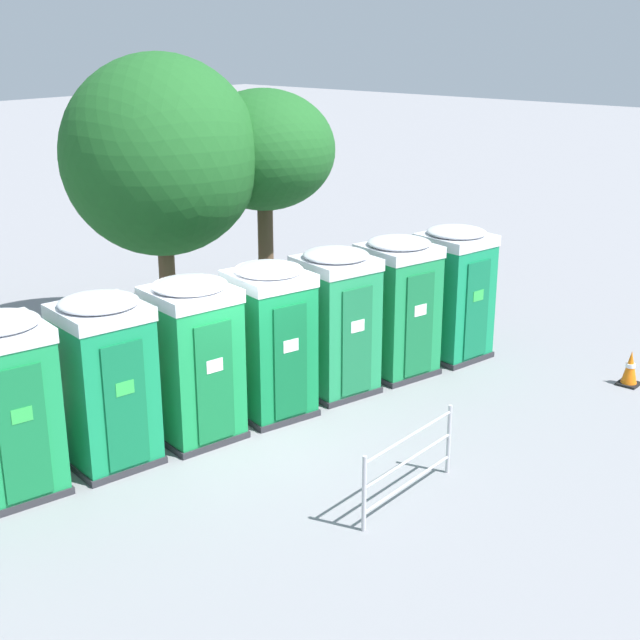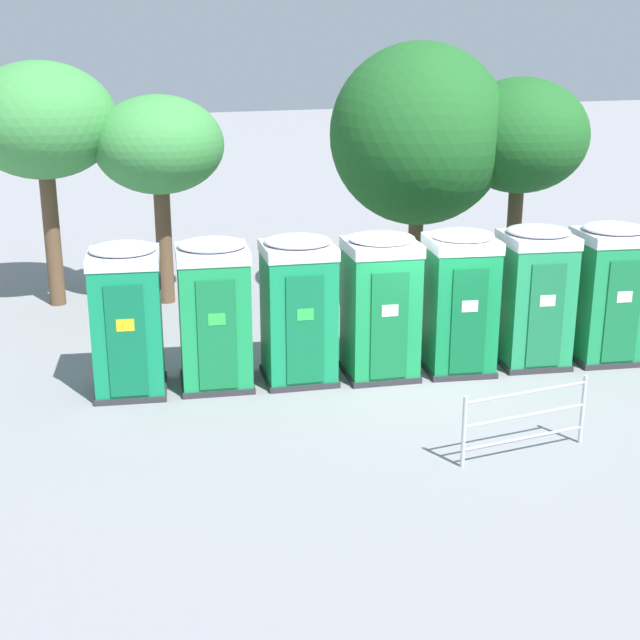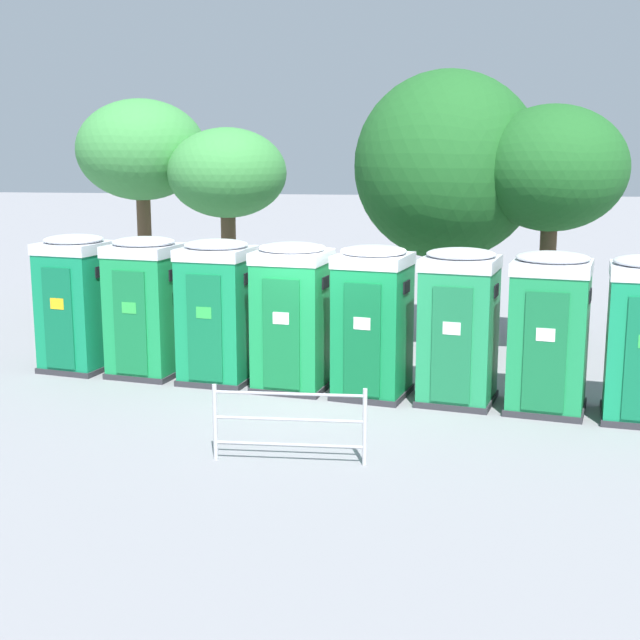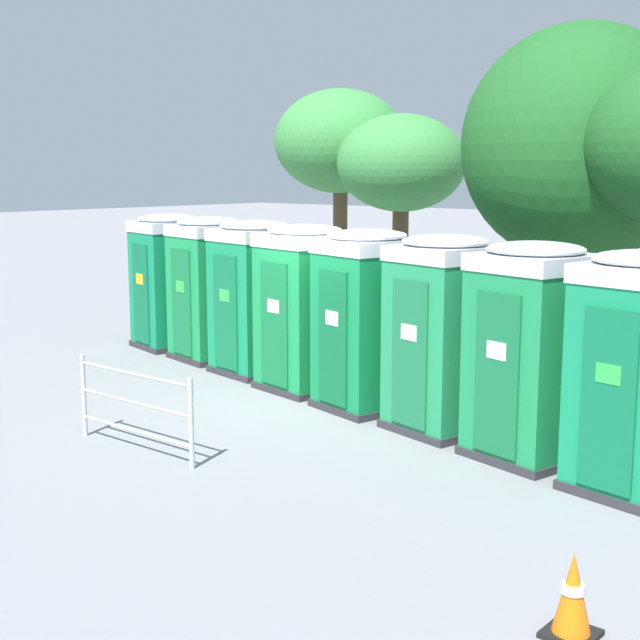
% 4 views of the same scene
% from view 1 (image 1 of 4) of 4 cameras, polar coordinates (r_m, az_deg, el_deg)
% --- Properties ---
extents(ground_plane, '(120.00, 120.00, 0.00)m').
position_cam_1_polar(ground_plane, '(14.41, -5.19, -6.77)').
color(ground_plane, gray).
extents(portapotty_1, '(1.42, 1.41, 2.54)m').
position_cam_1_polar(portapotty_1, '(12.65, -19.45, -5.17)').
color(portapotty_1, '#2D2D33').
rests_on(portapotty_1, ground).
extents(portapotty_2, '(1.39, 1.38, 2.54)m').
position_cam_1_polar(portapotty_2, '(13.11, -13.59, -3.77)').
color(portapotty_2, '#2D2D33').
rests_on(portapotty_2, ground).
extents(portapotty_3, '(1.41, 1.39, 2.54)m').
position_cam_1_polar(portapotty_3, '(13.67, -8.11, -2.48)').
color(portapotty_3, '#2D2D33').
rests_on(portapotty_3, ground).
extents(portapotty_4, '(1.41, 1.43, 2.54)m').
position_cam_1_polar(portapotty_4, '(14.38, -3.21, -1.25)').
color(portapotty_4, '#2D2D33').
rests_on(portapotty_4, ground).
extents(portapotty_5, '(1.43, 1.43, 2.54)m').
position_cam_1_polar(portapotty_5, '(15.25, 1.02, -0.06)').
color(portapotty_5, '#2D2D33').
rests_on(portapotty_5, ground).
extents(portapotty_6, '(1.44, 1.43, 2.54)m').
position_cam_1_polar(portapotty_6, '(16.13, 4.99, 0.91)').
color(portapotty_6, '#2D2D33').
rests_on(portapotty_6, ground).
extents(portapotty_7, '(1.35, 1.37, 2.54)m').
position_cam_1_polar(portapotty_7, '(17.08, 8.57, 1.78)').
color(portapotty_7, '#2D2D33').
rests_on(portapotty_7, ground).
extents(street_tree_2, '(2.88, 2.88, 4.92)m').
position_cam_1_polar(street_tree_2, '(18.19, -3.61, 10.71)').
color(street_tree_2, brown).
rests_on(street_tree_2, ground).
extents(street_tree_3, '(3.78, 3.78, 5.65)m').
position_cam_1_polar(street_tree_3, '(17.46, -10.17, 10.28)').
color(street_tree_3, brown).
rests_on(street_tree_3, ground).
extents(traffic_cone, '(0.36, 0.36, 0.64)m').
position_cam_1_polar(traffic_cone, '(16.74, 19.24, -2.95)').
color(traffic_cone, black).
rests_on(traffic_cone, ground).
extents(event_barrier, '(2.06, 0.09, 1.05)m').
position_cam_1_polar(event_barrier, '(12.08, 5.73, -9.03)').
color(event_barrier, '#B7B7BC').
rests_on(event_barrier, ground).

